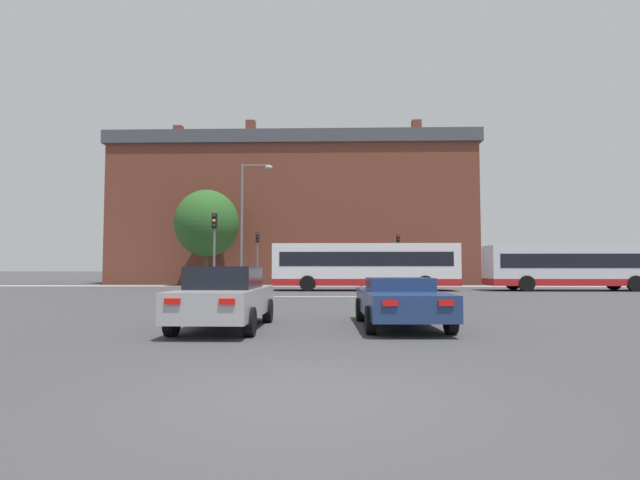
# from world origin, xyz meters

# --- Properties ---
(ground_plane) EXTENTS (400.00, 400.00, 0.00)m
(ground_plane) POSITION_xyz_m (0.00, 0.00, 0.00)
(ground_plane) COLOR #3D3D3F
(stop_line_strip) EXTENTS (8.72, 0.30, 0.01)m
(stop_line_strip) POSITION_xyz_m (0.00, 20.04, 0.00)
(stop_line_strip) COLOR silver
(stop_line_strip) RESTS_ON ground_plane
(far_pavement) EXTENTS (69.69, 2.50, 0.01)m
(far_pavement) POSITION_xyz_m (0.00, 34.64, 0.01)
(far_pavement) COLOR gray
(far_pavement) RESTS_ON ground_plane
(brick_civic_building) EXTENTS (34.13, 13.17, 15.98)m
(brick_civic_building) POSITION_xyz_m (-3.50, 44.38, 6.99)
(brick_civic_building) COLOR brown
(brick_civic_building) RESTS_ON ground_plane
(car_saloon_left) EXTENTS (1.94, 4.62, 1.52)m
(car_saloon_left) POSITION_xyz_m (-2.30, 6.40, 0.77)
(car_saloon_left) COLOR #9E9EA3
(car_saloon_left) RESTS_ON ground_plane
(car_roadster_right) EXTENTS (2.11, 4.65, 1.23)m
(car_roadster_right) POSITION_xyz_m (2.04, 6.90, 0.65)
(car_roadster_right) COLOR navy
(car_roadster_right) RESTS_ON ground_plane
(bus_crossing_lead) EXTENTS (11.95, 2.65, 3.05)m
(bus_crossing_lead) POSITION_xyz_m (2.40, 26.92, 1.63)
(bus_crossing_lead) COLOR silver
(bus_crossing_lead) RESTS_ON ground_plane
(bus_crossing_trailing) EXTENTS (10.83, 2.68, 2.93)m
(bus_crossing_trailing) POSITION_xyz_m (15.81, 27.13, 1.57)
(bus_crossing_trailing) COLOR silver
(bus_crossing_trailing) RESTS_ON ground_plane
(traffic_light_near_left) EXTENTS (0.26, 0.31, 4.38)m
(traffic_light_near_left) POSITION_xyz_m (-6.00, 20.49, 2.93)
(traffic_light_near_left) COLOR slate
(traffic_light_near_left) RESTS_ON ground_plane
(traffic_light_far_left) EXTENTS (0.26, 0.31, 4.30)m
(traffic_light_far_left) POSITION_xyz_m (-5.71, 33.59, 2.89)
(traffic_light_far_left) COLOR slate
(traffic_light_far_left) RESTS_ON ground_plane
(traffic_light_far_right) EXTENTS (0.26, 0.31, 4.13)m
(traffic_light_far_right) POSITION_xyz_m (5.50, 34.04, 2.78)
(traffic_light_far_right) COLOR slate
(traffic_light_far_right) RESTS_ON ground_plane
(street_lamp_junction) EXTENTS (2.10, 0.36, 8.40)m
(street_lamp_junction) POSITION_xyz_m (-5.39, 26.72, 5.03)
(street_lamp_junction) COLOR slate
(street_lamp_junction) RESTS_ON ground_plane
(pedestrian_waiting) EXTENTS (0.46, 0.38, 1.64)m
(pedestrian_waiting) POSITION_xyz_m (2.54, 33.88, 0.96)
(pedestrian_waiting) COLOR brown
(pedestrian_waiting) RESTS_ON ground_plane
(tree_by_building) EXTENTS (5.28, 5.28, 7.95)m
(tree_by_building) POSITION_xyz_m (-10.17, 35.08, 5.16)
(tree_by_building) COLOR #4C3823
(tree_by_building) RESTS_ON ground_plane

